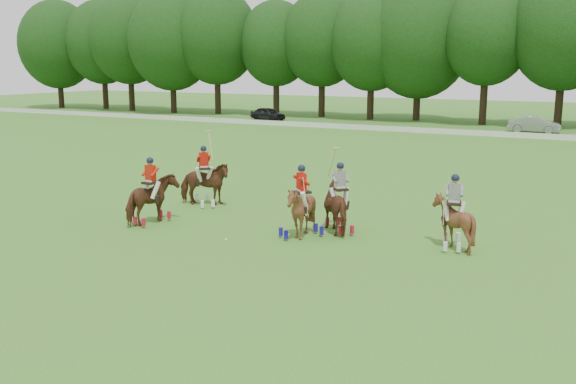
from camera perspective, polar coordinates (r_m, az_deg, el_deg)
The scene contains 11 objects.
ground at distance 20.30m, azimuth -10.90°, elevation -5.40°, with size 180.00×180.00×0.00m, color #346B1E.
tree_line at distance 64.30m, azimuth 17.57°, elevation 13.05°, with size 117.98×14.32×14.75m.
boundary_rail at distance 54.76m, azimuth 14.84°, elevation 5.18°, with size 120.00×0.10×0.44m, color white.
car_left at distance 66.49m, azimuth -1.80°, elevation 6.97°, with size 1.58×3.93×1.34m, color black.
car_mid at distance 58.21m, azimuth 21.05°, elevation 5.61°, with size 1.46×4.18×1.38m, color gray.
polo_red_a at distance 23.91m, azimuth -12.03°, elevation -0.66°, with size 1.33×2.18×2.46m.
polo_red_b at distance 26.61m, azimuth -7.45°, elevation 0.74°, with size 2.35×2.35×3.03m.
polo_red_c at distance 21.53m, azimuth 1.19°, elevation -1.70°, with size 2.16×2.19×2.49m.
polo_stripe_a at distance 22.34m, azimuth 4.61°, elevation -1.29°, with size 2.14×2.15×2.99m.
polo_stripe_b at distance 20.97m, azimuth 14.46°, elevation -2.56°, with size 1.70×1.82×2.39m.
polo_ball at distance 21.43m, azimuth -5.53°, elevation -4.23°, with size 0.09×0.09×0.09m, color white.
Camera 1 is at (12.31, -15.07, 5.80)m, focal length 40.00 mm.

